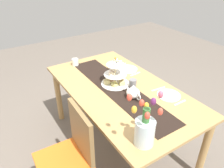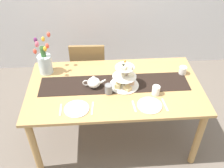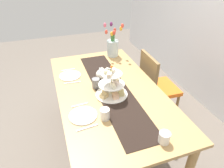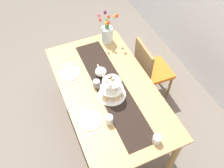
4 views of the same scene
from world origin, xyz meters
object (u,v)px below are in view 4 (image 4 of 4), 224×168
dinner_plate_right (91,120)px  dinner_plate_left (70,73)px  teapot (101,71)px  knife_left (74,82)px  tiered_cake_stand (112,90)px  knife_right (96,133)px  fork_left (66,65)px  dining_table (108,94)px  tulip_vase (107,32)px  chair_left (150,69)px  fork_right (86,109)px  cream_jug (157,139)px  mug_white_text (109,120)px  mug_grey (97,84)px

dinner_plate_right → dinner_plate_left: bearing=180.0°
teapot → knife_left: bearing=-93.2°
tiered_cake_stand → knife_right: tiered_cake_stand is taller
fork_left → knife_left: same height
dining_table → tulip_vase: tulip_vase is taller
chair_left → tiered_cake_stand: tiered_cake_stand is taller
tulip_vase → dinner_plate_right: size_ratio=1.87×
tiered_cake_stand → chair_left: bearing=118.3°
fork_left → fork_right: bearing=0.0°
fork_left → cream_jug: bearing=20.6°
dining_table → cream_jug: cream_jug is taller
chair_left → tiered_cake_stand: size_ratio=2.99×
tulip_vase → cream_jug: tulip_vase is taller
cream_jug → knife_left: (-0.98, -0.48, -0.04)m
knife_right → mug_white_text: 0.18m
dinner_plate_left → chair_left: bearing=85.0°
teapot → knife_right: teapot is taller
fork_left → dinner_plate_left: bearing=0.0°
dinner_plate_right → fork_right: 0.15m
dining_table → knife_right: bearing=-35.2°
dinner_plate_left → knife_left: (0.14, 0.00, -0.00)m
dining_table → mug_white_text: mug_white_text is taller
knife_right → mug_grey: 0.56m
fork_right → mug_white_text: size_ratio=1.58×
chair_left → knife_right: bearing=-54.6°
knife_left → chair_left: bearing=93.0°
tulip_vase → dinner_plate_right: tulip_vase is taller
dining_table → dinner_plate_right: size_ratio=7.69×
dinner_plate_left → mug_grey: mug_grey is taller
chair_left → dinner_plate_left: bearing=-95.0°
dinner_plate_left → dinner_plate_right: size_ratio=1.00×
tiered_cake_stand → mug_white_text: size_ratio=3.20×
dining_table → chair_left: (-0.28, 0.71, -0.17)m
knife_left → mug_grey: mug_grey is taller
tulip_vase → knife_left: (0.50, -0.61, -0.13)m
fork_right → tulip_vase: bearing=145.3°
teapot → knife_left: 0.32m
teapot → tulip_vase: (-0.51, 0.30, 0.08)m
chair_left → knife_right: size_ratio=5.35×
fork_left → dinner_plate_right: 0.82m
fork_right → mug_grey: (-0.22, 0.21, 0.05)m
tiered_cake_stand → fork_left: 0.70m
knife_left → dinner_plate_right: dinner_plate_right is taller
fork_left → tulip_vase: bearing=108.7°
chair_left → cream_jug: size_ratio=10.71×
chair_left → cream_jug: chair_left is taller
knife_left → knife_right: bearing=0.0°
dinner_plate_left → fork_right: 0.53m
dinner_plate_right → mug_white_text: bearing=61.0°
dinner_plate_left → teapot: bearing=62.7°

